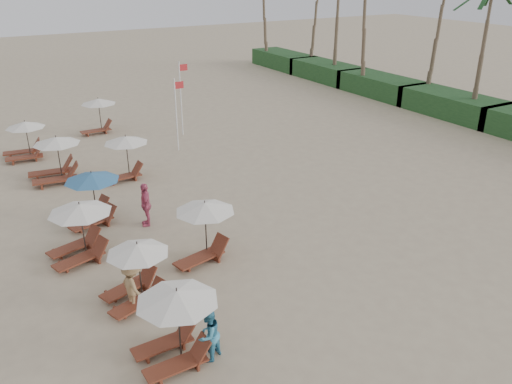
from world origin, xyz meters
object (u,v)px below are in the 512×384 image
lounger_station_4 (89,197)px  inland_station_1 (124,153)px  lounger_station_3 (77,231)px  beachgoer_mid_b (132,287)px  lounger_station_5 (54,161)px  lounger_station_6 (23,141)px  lounger_station_1 (173,323)px  lounger_station_2 (133,273)px  inland_station_2 (97,112)px  inland_station_0 (202,227)px  beachgoer_mid_a (209,335)px  beachgoer_far_a (146,204)px  flag_pole_near (177,111)px

lounger_station_4 → inland_station_1: 4.94m
lounger_station_3 → beachgoer_mid_b: bearing=-79.9°
lounger_station_5 → lounger_station_6: size_ratio=1.09×
lounger_station_1 → lounger_station_3: (-0.95, 6.99, -0.08)m
lounger_station_2 → inland_station_2: (3.99, 19.36, 0.36)m
inland_station_1 → inland_station_2: same height
inland_station_0 → inland_station_2: same height
lounger_station_6 → inland_station_2: bearing=29.9°
lounger_station_4 → inland_station_0: lounger_station_4 is taller
inland_station_0 → lounger_station_5: bearing=106.3°
inland_station_0 → beachgoer_mid_a: inland_station_0 is taller
lounger_station_1 → beachgoer_far_a: lounger_station_1 is taller
lounger_station_4 → inland_station_2: 13.41m
lounger_station_3 → flag_pole_near: (8.06, 9.72, 1.23)m
lounger_station_2 → beachgoer_mid_b: bearing=-114.9°
flag_pole_near → lounger_station_5: bearing=-170.3°
lounger_station_5 → inland_station_1: 3.58m
inland_station_2 → lounger_station_3: bearing=-107.4°
lounger_station_4 → inland_station_1: bearing=55.5°
lounger_station_1 → beachgoer_far_a: 8.62m
lounger_station_1 → inland_station_0: (3.01, 4.53, 0.14)m
inland_station_1 → lounger_station_3: bearing=-120.0°
lounger_station_3 → flag_pole_near: 12.68m
lounger_station_1 → beachgoer_mid_a: (0.85, -0.45, -0.41)m
lounger_station_1 → lounger_station_4: 9.77m
inland_station_1 → lounger_station_1: bearing=-102.2°
lounger_station_5 → beachgoer_mid_b: 12.58m
beachgoer_mid_b → flag_pole_near: size_ratio=0.39×
lounger_station_6 → inland_station_1: size_ratio=0.97×
lounger_station_6 → lounger_station_1: bearing=-87.1°
inland_station_2 → lounger_station_1: bearing=-99.9°
lounger_station_5 → beachgoer_far_a: (2.34, -7.11, -0.12)m
lounger_station_5 → lounger_station_1: bearing=-89.3°
inland_station_2 → beachgoer_far_a: bearing=-97.2°
inland_station_1 → beachgoer_mid_b: 11.43m
lounger_station_4 → flag_pole_near: size_ratio=0.60×
lounger_station_2 → flag_pole_near: flag_pole_near is taller
lounger_station_3 → inland_station_1: (3.95, 6.84, 0.25)m
lounger_station_6 → inland_station_2: inland_station_2 is taller
lounger_station_3 → inland_station_0: 4.67m
lounger_station_3 → inland_station_1: bearing=60.0°
flag_pole_near → lounger_station_4: bearing=-134.8°
lounger_station_5 → beachgoer_far_a: bearing=-71.8°
lounger_station_2 → beachgoer_far_a: size_ratio=1.26×
lounger_station_4 → beachgoer_mid_b: 6.91m
lounger_station_2 → lounger_station_5: lounger_station_5 is taller
beachgoer_mid_a → flag_pole_near: 18.32m
inland_station_1 → beachgoer_far_a: 5.57m
inland_station_2 → lounger_station_5: bearing=-119.9°
beachgoer_far_a → lounger_station_6: bearing=-148.0°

